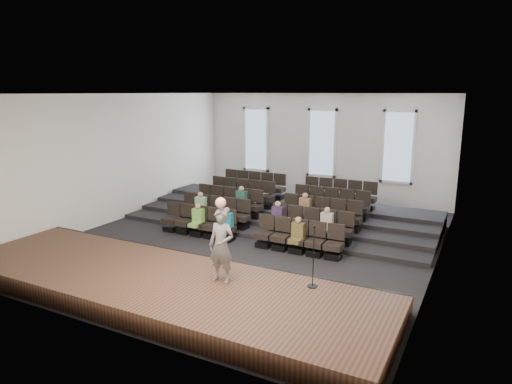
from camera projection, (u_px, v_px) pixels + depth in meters
ground at (253, 239)px, 16.04m from camera, size 14.00×14.00×0.00m
ceiling at (253, 93)px, 14.97m from camera, size 12.00×14.00×0.02m
wall_back at (322, 147)px, 21.59m from camera, size 12.00×0.04×5.00m
wall_front at (94, 218)px, 9.42m from camera, size 12.00×0.04×5.00m
wall_left at (120, 157)px, 18.22m from camera, size 0.04×14.00×5.00m
wall_right at (442, 185)px, 12.79m from camera, size 0.04×14.00×5.00m
stage at (159, 285)px, 11.57m from camera, size 11.80×3.60×0.50m
stage_lip at (199, 263)px, 13.10m from camera, size 11.80×0.06×0.52m
risers at (289, 213)px, 18.75m from camera, size 11.80×4.80×0.60m
seating_rows at (272, 210)px, 17.23m from camera, size 6.80×4.70×1.67m
windows at (322, 143)px, 21.48m from camera, size 8.44×0.10×3.24m
audience at (257, 214)px, 16.15m from camera, size 5.45×2.64×1.10m
speaker at (221, 246)px, 11.04m from camera, size 0.67×0.45×1.82m
mic_stand at (313, 269)px, 10.81m from camera, size 0.26×0.26×1.53m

